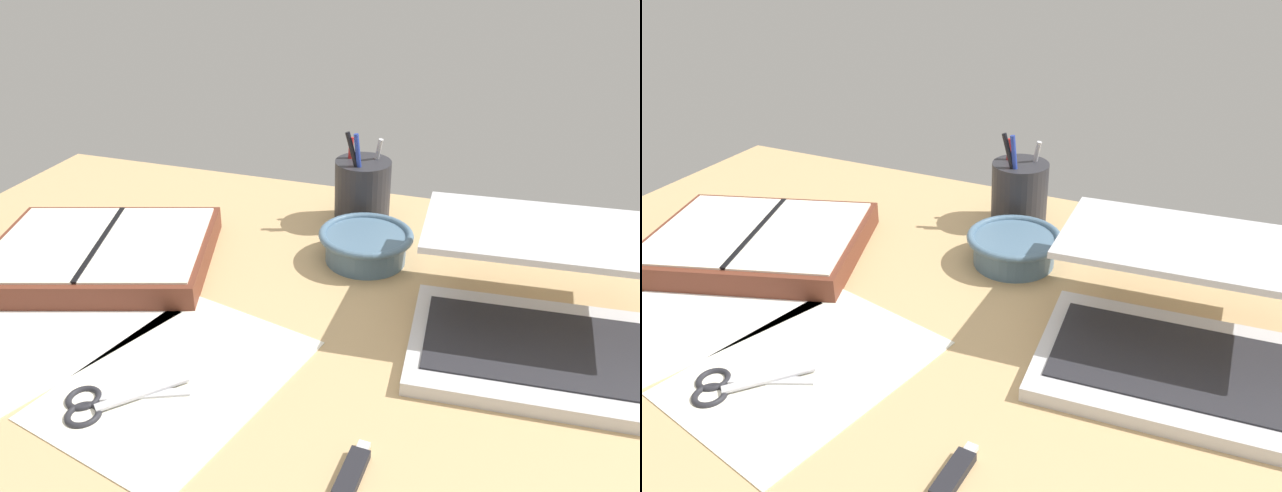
% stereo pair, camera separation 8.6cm
% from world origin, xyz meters
% --- Properties ---
extents(desk_top, '(1.40, 1.00, 0.02)m').
position_xyz_m(desk_top, '(0.00, 0.00, 0.01)').
color(desk_top, tan).
rests_on(desk_top, ground).
extents(laptop, '(0.32, 0.33, 0.14)m').
position_xyz_m(laptop, '(0.28, 0.10, 0.07)').
color(laptop, silver).
rests_on(laptop, desk_top).
extents(bowl, '(0.15, 0.15, 0.05)m').
position_xyz_m(bowl, '(0.03, 0.24, 0.05)').
color(bowl, slate).
rests_on(bowl, desk_top).
extents(pen_cup, '(0.09, 0.09, 0.17)m').
position_xyz_m(pen_cup, '(-0.01, 0.37, 0.08)').
color(pen_cup, '#28282D').
rests_on(pen_cup, desk_top).
extents(planner, '(0.39, 0.35, 0.04)m').
position_xyz_m(planner, '(-0.35, 0.10, 0.04)').
color(planner, brown).
rests_on(planner, desk_top).
extents(scissors, '(0.13, 0.11, 0.01)m').
position_xyz_m(scissors, '(-0.16, -0.17, 0.02)').
color(scissors, '#B7B7BC').
rests_on(scissors, desk_top).
extents(paper_sheet_front, '(0.28, 0.33, 0.00)m').
position_xyz_m(paper_sheet_front, '(-0.10, -0.10, 0.02)').
color(paper_sheet_front, silver).
rests_on(paper_sheet_front, desk_top).
extents(paper_sheet_beside_planner, '(0.29, 0.32, 0.00)m').
position_xyz_m(paper_sheet_beside_planner, '(-0.31, -0.07, 0.02)').
color(paper_sheet_beside_planner, white).
rests_on(paper_sheet_beside_planner, desk_top).
extents(usb_drive, '(0.02, 0.07, 0.01)m').
position_xyz_m(usb_drive, '(0.12, -0.18, 0.02)').
color(usb_drive, black).
rests_on(usb_drive, desk_top).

